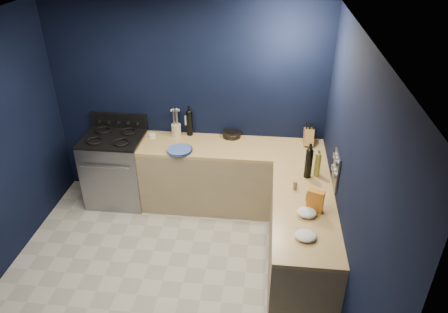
# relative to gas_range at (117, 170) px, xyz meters

# --- Properties ---
(floor) EXTENTS (3.50, 3.50, 0.02)m
(floor) POSITION_rel_gas_range_xyz_m (0.93, -1.42, -0.47)
(floor) COLOR #B6B09F
(floor) RESTS_ON ground
(ceiling) EXTENTS (3.50, 3.50, 0.02)m
(ceiling) POSITION_rel_gas_range_xyz_m (0.93, -1.42, 2.15)
(ceiling) COLOR silver
(ceiling) RESTS_ON ground
(wall_back) EXTENTS (3.50, 0.02, 2.60)m
(wall_back) POSITION_rel_gas_range_xyz_m (0.93, 0.34, 0.84)
(wall_back) COLOR black
(wall_back) RESTS_ON ground
(wall_right) EXTENTS (0.02, 3.50, 2.60)m
(wall_right) POSITION_rel_gas_range_xyz_m (2.69, -1.42, 0.84)
(wall_right) COLOR black
(wall_right) RESTS_ON ground
(cab_back) EXTENTS (2.30, 0.63, 0.86)m
(cab_back) POSITION_rel_gas_range_xyz_m (1.53, 0.02, -0.03)
(cab_back) COLOR #9D8760
(cab_back) RESTS_ON floor
(top_back) EXTENTS (2.30, 0.63, 0.04)m
(top_back) POSITION_rel_gas_range_xyz_m (1.53, 0.02, 0.42)
(top_back) COLOR olive
(top_back) RESTS_ON cab_back
(cab_right) EXTENTS (0.63, 1.67, 0.86)m
(cab_right) POSITION_rel_gas_range_xyz_m (2.37, -1.13, -0.03)
(cab_right) COLOR #9D8760
(cab_right) RESTS_ON floor
(top_right) EXTENTS (0.63, 1.67, 0.04)m
(top_right) POSITION_rel_gas_range_xyz_m (2.37, -1.13, 0.42)
(top_right) COLOR olive
(top_right) RESTS_ON cab_right
(gas_range) EXTENTS (0.76, 0.66, 0.92)m
(gas_range) POSITION_rel_gas_range_xyz_m (0.00, 0.00, 0.00)
(gas_range) COLOR gray
(gas_range) RESTS_ON floor
(oven_door) EXTENTS (0.59, 0.02, 0.42)m
(oven_door) POSITION_rel_gas_range_xyz_m (0.00, -0.32, -0.01)
(oven_door) COLOR black
(oven_door) RESTS_ON gas_range
(cooktop) EXTENTS (0.76, 0.66, 0.03)m
(cooktop) POSITION_rel_gas_range_xyz_m (0.00, 0.00, 0.48)
(cooktop) COLOR black
(cooktop) RESTS_ON gas_range
(backguard) EXTENTS (0.76, 0.06, 0.20)m
(backguard) POSITION_rel_gas_range_xyz_m (0.00, 0.30, 0.58)
(backguard) COLOR black
(backguard) RESTS_ON gas_range
(spice_panel) EXTENTS (0.02, 0.28, 0.38)m
(spice_panel) POSITION_rel_gas_range_xyz_m (2.67, -0.87, 0.72)
(spice_panel) COLOR gray
(spice_panel) RESTS_ON wall_right
(wall_outlet) EXTENTS (0.09, 0.02, 0.13)m
(wall_outlet) POSITION_rel_gas_range_xyz_m (0.93, 0.32, 0.62)
(wall_outlet) COLOR white
(wall_outlet) RESTS_ON wall_back
(plate_stack) EXTENTS (0.32, 0.32, 0.04)m
(plate_stack) POSITION_rel_gas_range_xyz_m (0.91, -0.19, 0.46)
(plate_stack) COLOR #385EA1
(plate_stack) RESTS_ON top_back
(ramekin) EXTENTS (0.12, 0.12, 0.04)m
(ramekin) POSITION_rel_gas_range_xyz_m (0.48, 0.16, 0.46)
(ramekin) COLOR white
(ramekin) RESTS_ON top_back
(utensil_crock) EXTENTS (0.15, 0.15, 0.16)m
(utensil_crock) POSITION_rel_gas_range_xyz_m (0.78, 0.24, 0.52)
(utensil_crock) COLOR beige
(utensil_crock) RESTS_ON top_back
(wine_bottle_back) EXTENTS (0.10, 0.10, 0.32)m
(wine_bottle_back) POSITION_rel_gas_range_xyz_m (0.96, 0.27, 0.60)
(wine_bottle_back) COLOR black
(wine_bottle_back) RESTS_ON top_back
(lemon_basket) EXTENTS (0.28, 0.28, 0.09)m
(lemon_basket) POSITION_rel_gas_range_xyz_m (1.51, 0.27, 0.48)
(lemon_basket) COLOR black
(lemon_basket) RESTS_ON top_back
(knife_block) EXTENTS (0.12, 0.24, 0.26)m
(knife_block) POSITION_rel_gas_range_xyz_m (2.47, 0.18, 0.54)
(knife_block) COLOR olive
(knife_block) RESTS_ON top_back
(wine_bottle_right) EXTENTS (0.11, 0.11, 0.33)m
(wine_bottle_right) POSITION_rel_gas_range_xyz_m (2.42, -0.59, 0.60)
(wine_bottle_right) COLOR black
(wine_bottle_right) RESTS_ON top_right
(oil_bottle) EXTENTS (0.07, 0.07, 0.28)m
(oil_bottle) POSITION_rel_gas_range_xyz_m (2.52, -0.55, 0.58)
(oil_bottle) COLOR #A5A736
(oil_bottle) RESTS_ON top_right
(spice_jar_near) EXTENTS (0.06, 0.06, 0.09)m
(spice_jar_near) POSITION_rel_gas_range_xyz_m (2.28, -0.85, 0.49)
(spice_jar_near) COLOR olive
(spice_jar_near) RESTS_ON top_right
(spice_jar_far) EXTENTS (0.05, 0.05, 0.09)m
(spice_jar_far) POSITION_rel_gas_range_xyz_m (2.40, -1.03, 0.48)
(spice_jar_far) COLOR olive
(spice_jar_far) RESTS_ON top_right
(crouton_bag) EXTENTS (0.17, 0.12, 0.23)m
(crouton_bag) POSITION_rel_gas_range_xyz_m (2.45, -1.20, 0.56)
(crouton_bag) COLOR red
(crouton_bag) RESTS_ON top_right
(towel_front) EXTENTS (0.22, 0.20, 0.07)m
(towel_front) POSITION_rel_gas_range_xyz_m (2.37, -1.28, 0.47)
(towel_front) COLOR white
(towel_front) RESTS_ON top_right
(towel_end) EXTENTS (0.25, 0.24, 0.06)m
(towel_end) POSITION_rel_gas_range_xyz_m (2.34, -1.61, 0.47)
(towel_end) COLOR white
(towel_end) RESTS_ON top_right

